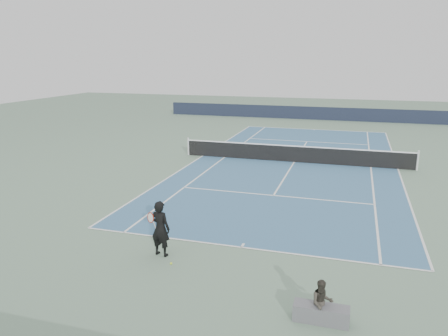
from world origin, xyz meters
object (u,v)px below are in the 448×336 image
(tennis_net, at_px, (295,153))
(tennis_ball, at_px, (171,263))
(tennis_player, at_px, (160,228))
(spectator_bench, at_px, (321,308))

(tennis_net, height_order, tennis_ball, tennis_net)
(tennis_net, bearing_deg, tennis_player, -99.48)
(tennis_net, xyz_separation_m, spectator_bench, (2.69, -15.16, -0.16))
(tennis_net, distance_m, spectator_bench, 15.40)
(tennis_ball, distance_m, spectator_bench, 4.63)
(tennis_player, relative_size, spectator_bench, 1.31)
(tennis_net, height_order, spectator_bench, tennis_net)
(tennis_player, height_order, spectator_bench, tennis_player)
(tennis_ball, height_order, spectator_bench, spectator_bench)
(tennis_player, xyz_separation_m, spectator_bench, (4.87, -2.09, -0.51))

